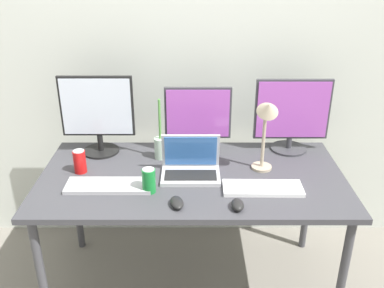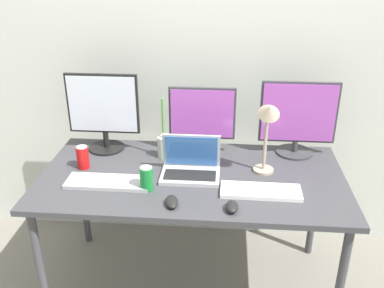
{
  "view_description": "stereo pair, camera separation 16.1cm",
  "coord_description": "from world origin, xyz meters",
  "px_view_note": "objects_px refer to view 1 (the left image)",
  "views": [
    {
      "loc": [
        0.0,
        -1.98,
        1.84
      ],
      "look_at": [
        0.0,
        0.0,
        0.92
      ],
      "focal_mm": 40.0,
      "sensor_mm": 36.0,
      "label": 1
    },
    {
      "loc": [
        0.16,
        -1.97,
        1.84
      ],
      "look_at": [
        0.0,
        0.0,
        0.92
      ],
      "focal_mm": 40.0,
      "sensor_mm": 36.0,
      "label": 2
    }
  ],
  "objects_px": {
    "work_desk": "(192,185)",
    "bamboo_vase": "(161,146)",
    "monitor_left": "(97,113)",
    "mouse_by_laptop": "(237,205)",
    "soda_can_by_laptop": "(80,161)",
    "desk_lamp": "(267,122)",
    "laptop_silver": "(191,166)",
    "monitor_right": "(292,115)",
    "mouse_by_keyboard": "(177,202)",
    "soda_can_near_keyboard": "(149,180)",
    "keyboard_main": "(109,186)",
    "monitor_center": "(198,120)",
    "keyboard_aux": "(263,188)"
  },
  "relations": [
    {
      "from": "monitor_right",
      "to": "keyboard_main",
      "type": "bearing_deg",
      "value": -156.07
    },
    {
      "from": "bamboo_vase",
      "to": "keyboard_aux",
      "type": "bearing_deg",
      "value": -33.86
    },
    {
      "from": "mouse_by_keyboard",
      "to": "desk_lamp",
      "type": "relative_size",
      "value": 0.26
    },
    {
      "from": "work_desk",
      "to": "keyboard_aux",
      "type": "distance_m",
      "value": 0.39
    },
    {
      "from": "monitor_center",
      "to": "desk_lamp",
      "type": "relative_size",
      "value": 0.92
    },
    {
      "from": "keyboard_main",
      "to": "mouse_by_laptop",
      "type": "xyz_separation_m",
      "value": [
        0.63,
        -0.19,
        0.01
      ]
    },
    {
      "from": "monitor_left",
      "to": "keyboard_aux",
      "type": "distance_m",
      "value": 1.01
    },
    {
      "from": "bamboo_vase",
      "to": "mouse_by_keyboard",
      "type": "bearing_deg",
      "value": -77.79
    },
    {
      "from": "soda_can_near_keyboard",
      "to": "monitor_right",
      "type": "bearing_deg",
      "value": 31.43
    },
    {
      "from": "mouse_by_keyboard",
      "to": "soda_can_near_keyboard",
      "type": "distance_m",
      "value": 0.19
    },
    {
      "from": "monitor_left",
      "to": "keyboard_aux",
      "type": "relative_size",
      "value": 1.17
    },
    {
      "from": "bamboo_vase",
      "to": "desk_lamp",
      "type": "bearing_deg",
      "value": -16.99
    },
    {
      "from": "monitor_left",
      "to": "mouse_by_keyboard",
      "type": "height_order",
      "value": "monitor_left"
    },
    {
      "from": "work_desk",
      "to": "mouse_by_keyboard",
      "type": "distance_m",
      "value": 0.31
    },
    {
      "from": "soda_can_near_keyboard",
      "to": "bamboo_vase",
      "type": "bearing_deg",
      "value": 84.9
    },
    {
      "from": "work_desk",
      "to": "mouse_by_laptop",
      "type": "bearing_deg",
      "value": -56.45
    },
    {
      "from": "monitor_right",
      "to": "keyboard_aux",
      "type": "distance_m",
      "value": 0.56
    },
    {
      "from": "work_desk",
      "to": "keyboard_aux",
      "type": "height_order",
      "value": "keyboard_aux"
    },
    {
      "from": "monitor_right",
      "to": "mouse_by_keyboard",
      "type": "height_order",
      "value": "monitor_right"
    },
    {
      "from": "monitor_right",
      "to": "soda_can_near_keyboard",
      "type": "xyz_separation_m",
      "value": [
        -0.78,
        -0.48,
        -0.16
      ]
    },
    {
      "from": "keyboard_aux",
      "to": "mouse_by_keyboard",
      "type": "xyz_separation_m",
      "value": [
        -0.42,
        -0.14,
        0.01
      ]
    },
    {
      "from": "mouse_by_keyboard",
      "to": "monitor_center",
      "type": "bearing_deg",
      "value": 68.0
    },
    {
      "from": "monitor_center",
      "to": "keyboard_aux",
      "type": "xyz_separation_m",
      "value": [
        0.32,
        -0.44,
        -0.19
      ]
    },
    {
      "from": "mouse_by_laptop",
      "to": "soda_can_by_laptop",
      "type": "xyz_separation_m",
      "value": [
        -0.8,
        0.35,
        0.04
      ]
    },
    {
      "from": "soda_can_by_laptop",
      "to": "bamboo_vase",
      "type": "xyz_separation_m",
      "value": [
        0.42,
        0.17,
        0.01
      ]
    },
    {
      "from": "monitor_center",
      "to": "bamboo_vase",
      "type": "xyz_separation_m",
      "value": [
        -0.21,
        -0.09,
        -0.13
      ]
    },
    {
      "from": "keyboard_main",
      "to": "soda_can_near_keyboard",
      "type": "xyz_separation_m",
      "value": [
        0.21,
        -0.04,
        0.05
      ]
    },
    {
      "from": "work_desk",
      "to": "bamboo_vase",
      "type": "xyz_separation_m",
      "value": [
        -0.18,
        0.2,
        0.13
      ]
    },
    {
      "from": "keyboard_aux",
      "to": "soda_can_near_keyboard",
      "type": "xyz_separation_m",
      "value": [
        -0.56,
        -0.02,
        0.05
      ]
    },
    {
      "from": "monitor_left",
      "to": "keyboard_main",
      "type": "xyz_separation_m",
      "value": [
        0.12,
        -0.41,
        -0.23
      ]
    },
    {
      "from": "soda_can_by_laptop",
      "to": "desk_lamp",
      "type": "relative_size",
      "value": 0.3
    },
    {
      "from": "mouse_by_laptop",
      "to": "desk_lamp",
      "type": "bearing_deg",
      "value": 63.65
    },
    {
      "from": "monitor_left",
      "to": "mouse_by_laptop",
      "type": "height_order",
      "value": "monitor_left"
    },
    {
      "from": "bamboo_vase",
      "to": "desk_lamp",
      "type": "distance_m",
      "value": 0.62
    },
    {
      "from": "work_desk",
      "to": "laptop_silver",
      "type": "height_order",
      "value": "laptop_silver"
    },
    {
      "from": "keyboard_main",
      "to": "desk_lamp",
      "type": "height_order",
      "value": "desk_lamp"
    },
    {
      "from": "work_desk",
      "to": "monitor_left",
      "type": "bearing_deg",
      "value": 152.56
    },
    {
      "from": "monitor_right",
      "to": "laptop_silver",
      "type": "relative_size",
      "value": 1.41
    },
    {
      "from": "mouse_by_laptop",
      "to": "desk_lamp",
      "type": "distance_m",
      "value": 0.47
    },
    {
      "from": "monitor_center",
      "to": "mouse_by_laptop",
      "type": "height_order",
      "value": "monitor_center"
    },
    {
      "from": "work_desk",
      "to": "keyboard_aux",
      "type": "xyz_separation_m",
      "value": [
        0.35,
        -0.15,
        0.07
      ]
    },
    {
      "from": "monitor_right",
      "to": "monitor_left",
      "type": "bearing_deg",
      "value": -178.3
    },
    {
      "from": "soda_can_by_laptop",
      "to": "desk_lamp",
      "type": "height_order",
      "value": "desk_lamp"
    },
    {
      "from": "keyboard_main",
      "to": "desk_lamp",
      "type": "bearing_deg",
      "value": 11.15
    },
    {
      "from": "work_desk",
      "to": "soda_can_near_keyboard",
      "type": "height_order",
      "value": "soda_can_near_keyboard"
    },
    {
      "from": "work_desk",
      "to": "monitor_left",
      "type": "distance_m",
      "value": 0.67
    },
    {
      "from": "monitor_center",
      "to": "desk_lamp",
      "type": "distance_m",
      "value": 0.44
    },
    {
      "from": "monitor_right",
      "to": "bamboo_vase",
      "type": "bearing_deg",
      "value": -171.71
    },
    {
      "from": "keyboard_aux",
      "to": "soda_can_by_laptop",
      "type": "bearing_deg",
      "value": 169.66
    },
    {
      "from": "monitor_left",
      "to": "monitor_right",
      "type": "xyz_separation_m",
      "value": [
        1.11,
        0.03,
        -0.02
      ]
    }
  ]
}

